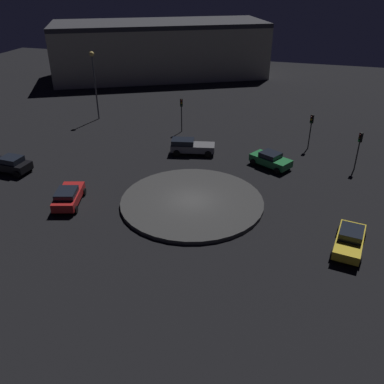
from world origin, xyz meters
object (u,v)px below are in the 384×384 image
Objects in this scene: car_green at (271,160)px; traffic_light_east at (181,108)px; car_grey at (191,146)px; streetlamp_northeast at (94,74)px; car_black at (11,164)px; traffic_light_southeast_near at (311,125)px; car_red at (68,196)px; store_building at (160,49)px; traffic_light_southeast at (359,144)px; car_yellow at (350,240)px.

traffic_light_east is (6.87, 11.18, 2.07)m from car_green.
car_grey reaches higher than car_green.
streetlamp_northeast reaches higher than car_grey.
traffic_light_southeast_near reaches higher than car_black.
car_green is 13.28m from traffic_light_east.
car_grey is (12.74, -6.68, 0.07)m from car_red.
car_black is 41.01m from store_building.
car_grey is at bearing -43.88° from car_red.
streetlamp_northeast is at bearing 4.80° from car_red.
traffic_light_east is at bearing -27.82° from car_red.
streetlamp_northeast is 0.22× the size of store_building.
car_red is (-11.85, 15.03, 0.01)m from car_green.
traffic_light_east is 28.62m from store_building.
streetlamp_northeast is at bearing -50.94° from traffic_light_southeast.
car_black reaches higher than car_red.
store_building is (31.26, 30.98, 1.84)m from traffic_light_southeast.
traffic_light_east is at bearing 87.81° from store_building.
traffic_light_southeast is 31.55m from streetlamp_northeast.
traffic_light_southeast is 0.95× the size of traffic_light_east.
traffic_light_southeast_near is 26.49m from streetlamp_northeast.
car_yellow is at bearing -124.48° from streetlamp_northeast.
car_yellow reaches higher than car_green.
traffic_light_southeast_near is at bearing -149.57° from car_black.
car_black is (3.88, 30.16, 0.06)m from car_yellow.
traffic_light_southeast_near is (13.73, -26.79, 1.84)m from car_black.
car_yellow is 19.79m from car_grey.
traffic_light_east is at bearing -53.96° from traffic_light_southeast.
traffic_light_east is (18.77, 17.93, 2.05)m from car_yellow.
car_green is 6.90m from traffic_light_southeast_near.
car_yellow is at bearing -106.35° from car_red.
car_grey is 16.32m from traffic_light_southeast.
streetlamp_northeast is at bearing -117.69° from traffic_light_east.
traffic_light_east is at bearing -126.12° from car_black.
traffic_light_southeast is 44.05m from store_building.
car_green is at bearing -17.63° from car_grey.
car_green is 1.15× the size of traffic_light_southeast_near.
car_grey is 17.00m from streetlamp_northeast.
streetlamp_northeast is at bearing -115.31° from car_yellow.
streetlamp_northeast reaches higher than traffic_light_southeast.
traffic_light_southeast is at bearing -102.57° from streetlamp_northeast.
traffic_light_east is at bearing 177.64° from car_green.
car_black is 0.89× the size of car_red.
traffic_light_southeast is (0.66, -16.20, 1.85)m from car_grey.
store_building is at bearing -137.08° from car_yellow.
traffic_light_southeast_near reaches higher than car_red.
streetlamp_northeast reaches higher than car_black.
car_yellow is at bearing 175.97° from car_black.
store_building reaches higher than car_green.
car_grey is at bearing -36.80° from traffic_light_southeast_near.
car_yellow reaches higher than car_red.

